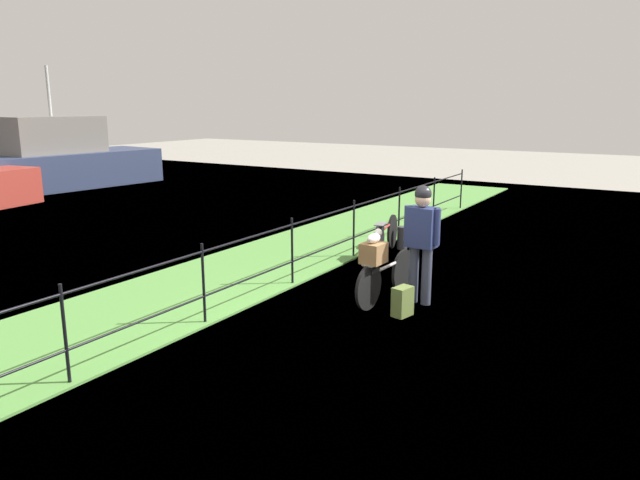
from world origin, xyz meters
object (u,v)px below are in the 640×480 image
terrier_dog (375,237)px  bicycle_parked (386,236)px  wooden_crate (374,253)px  cyclist_person (422,234)px  bicycle_main (386,278)px  mooring_bollard (402,238)px  backpack_on_paving (402,301)px  moored_boat_near (55,162)px

terrier_dog → bicycle_parked: 3.07m
wooden_crate → cyclist_person: cyclist_person is taller
bicycle_main → mooring_bollard: bearing=19.6°
backpack_on_paving → mooring_bollard: bearing=36.0°
mooring_bollard → cyclist_person: bearing=-151.8°
bicycle_main → wooden_crate: (-0.37, 0.02, 0.44)m
bicycle_main → moored_boat_near: (4.81, 14.36, 0.53)m
moored_boat_near → bicycle_parked: bearing=-100.3°
mooring_bollard → moored_boat_near: size_ratio=0.06×
terrier_dog → cyclist_person: (0.49, -0.48, 0.01)m
wooden_crate → bicycle_parked: wooden_crate is taller
wooden_crate → terrier_dog: (0.02, -0.00, 0.22)m
wooden_crate → cyclist_person: 0.74m
wooden_crate → cyclist_person: size_ratio=0.20×
wooden_crate → terrier_dog: size_ratio=1.04×
bicycle_main → terrier_dog: bearing=176.7°
bicycle_main → cyclist_person: bearing=-72.7°
backpack_on_paving → bicycle_parked: (2.90, 1.63, 0.15)m
bicycle_main → bicycle_parked: (2.43, 1.16, 0.01)m
cyclist_person → moored_boat_near: (4.67, 14.82, -0.14)m
wooden_crate → mooring_bollard: size_ratio=0.75×
backpack_on_paving → mooring_bollard: mooring_bollard is taller
terrier_dog → bicycle_parked: (2.77, 1.14, -0.65)m
bicycle_parked → wooden_crate: bearing=-157.8°
bicycle_main → cyclist_person: cyclist_person is taller
bicycle_parked → moored_boat_near: size_ratio=0.24×
cyclist_person → backpack_on_paving: 1.01m
mooring_bollard → bicycle_parked: bicycle_parked is taller
bicycle_parked → mooring_bollard: bearing=-9.8°
wooden_crate → moored_boat_near: size_ratio=0.05×
backpack_on_paving → cyclist_person: bearing=13.1°
backpack_on_paving → bicycle_parked: bearing=41.4°
wooden_crate → bicycle_parked: (2.80, 1.14, -0.43)m
cyclist_person → bicycle_parked: 2.88m
terrier_dog → moored_boat_near: size_ratio=0.05×
wooden_crate → moored_boat_near: moored_boat_near is taller
terrier_dog → mooring_bollard: 3.58m
backpack_on_paving → moored_boat_near: (5.28, 14.83, 0.66)m
moored_boat_near → cyclist_person: bearing=-107.5°
bicycle_main → backpack_on_paving: (-0.47, -0.47, -0.14)m
terrier_dog → bicycle_parked: size_ratio=0.19×
terrier_dog → moored_boat_near: moored_boat_near is taller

